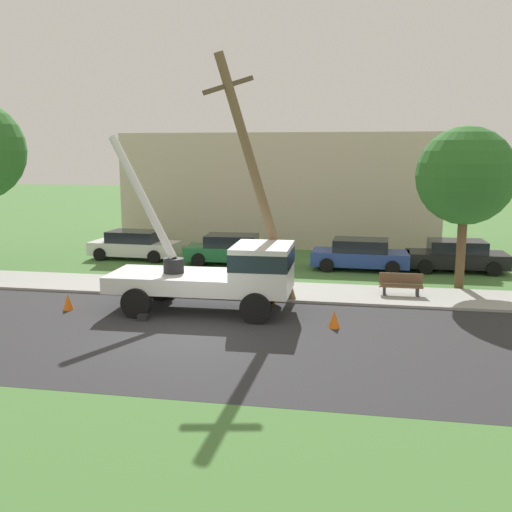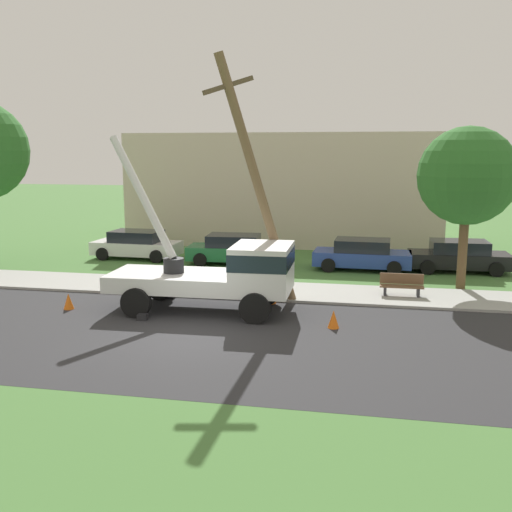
{
  "view_description": "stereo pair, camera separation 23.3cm",
  "coord_description": "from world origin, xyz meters",
  "px_view_note": "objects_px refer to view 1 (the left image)",
  "views": [
    {
      "loc": [
        4.97,
        -16.18,
        5.44
      ],
      "look_at": [
        1.31,
        3.68,
        1.82
      ],
      "focal_mm": 41.46,
      "sensor_mm": 36.0,
      "label": 1
    },
    {
      "loc": [
        5.2,
        -16.13,
        5.44
      ],
      "look_at": [
        1.31,
        3.68,
        1.82
      ],
      "focal_mm": 41.46,
      "sensor_mm": 36.0,
      "label": 2
    }
  ],
  "objects_px": {
    "traffic_cone_curbside": "(271,296)",
    "roadside_tree_far": "(466,176)",
    "leaning_utility_pole": "(256,180)",
    "parked_sedan_blue": "(360,254)",
    "utility_truck": "(225,271)",
    "parked_sedan_green": "(232,249)",
    "parked_sedan_black": "(456,256)",
    "park_bench": "(401,285)",
    "traffic_cone_behind": "(68,302)",
    "parked_sedan_white": "(134,245)",
    "traffic_cone_ahead": "(334,319)"
  },
  "relations": [
    {
      "from": "traffic_cone_behind",
      "to": "roadside_tree_far",
      "type": "height_order",
      "value": "roadside_tree_far"
    },
    {
      "from": "traffic_cone_behind",
      "to": "parked_sedan_blue",
      "type": "relative_size",
      "value": 0.13
    },
    {
      "from": "parked_sedan_black",
      "to": "park_bench",
      "type": "bearing_deg",
      "value": -116.7
    },
    {
      "from": "traffic_cone_curbside",
      "to": "roadside_tree_far",
      "type": "relative_size",
      "value": 0.09
    },
    {
      "from": "parked_sedan_white",
      "to": "parked_sedan_blue",
      "type": "bearing_deg",
      "value": -3.84
    },
    {
      "from": "traffic_cone_ahead",
      "to": "parked_sedan_white",
      "type": "relative_size",
      "value": 0.12
    },
    {
      "from": "traffic_cone_ahead",
      "to": "parked_sedan_blue",
      "type": "relative_size",
      "value": 0.13
    },
    {
      "from": "traffic_cone_curbside",
      "to": "parked_sedan_blue",
      "type": "bearing_deg",
      "value": 65.49
    },
    {
      "from": "parked_sedan_green",
      "to": "parked_sedan_blue",
      "type": "relative_size",
      "value": 1.0
    },
    {
      "from": "utility_truck",
      "to": "traffic_cone_ahead",
      "type": "bearing_deg",
      "value": -17.76
    },
    {
      "from": "traffic_cone_behind",
      "to": "parked_sedan_white",
      "type": "height_order",
      "value": "parked_sedan_white"
    },
    {
      "from": "parked_sedan_black",
      "to": "traffic_cone_curbside",
      "type": "bearing_deg",
      "value": -135.64
    },
    {
      "from": "traffic_cone_ahead",
      "to": "parked_sedan_black",
      "type": "height_order",
      "value": "parked_sedan_black"
    },
    {
      "from": "parked_sedan_green",
      "to": "parked_sedan_blue",
      "type": "distance_m",
      "value": 6.16
    },
    {
      "from": "parked_sedan_black",
      "to": "park_bench",
      "type": "distance_m",
      "value": 6.15
    },
    {
      "from": "utility_truck",
      "to": "traffic_cone_curbside",
      "type": "relative_size",
      "value": 12.16
    },
    {
      "from": "parked_sedan_green",
      "to": "traffic_cone_ahead",
      "type": "bearing_deg",
      "value": -60.62
    },
    {
      "from": "leaning_utility_pole",
      "to": "traffic_cone_behind",
      "type": "xyz_separation_m",
      "value": [
        -6.3,
        -1.77,
        -4.16
      ]
    },
    {
      "from": "leaning_utility_pole",
      "to": "traffic_cone_curbside",
      "type": "relative_size",
      "value": 15.47
    },
    {
      "from": "traffic_cone_behind",
      "to": "parked_sedan_black",
      "type": "bearing_deg",
      "value": 33.44
    },
    {
      "from": "utility_truck",
      "to": "leaning_utility_pole",
      "type": "relative_size",
      "value": 0.79
    },
    {
      "from": "traffic_cone_curbside",
      "to": "parked_sedan_black",
      "type": "distance_m",
      "value": 10.36
    },
    {
      "from": "traffic_cone_behind",
      "to": "parked_sedan_blue",
      "type": "xyz_separation_m",
      "value": [
        9.87,
        8.91,
        0.43
      ]
    },
    {
      "from": "parked_sedan_black",
      "to": "park_bench",
      "type": "height_order",
      "value": "parked_sedan_black"
    },
    {
      "from": "parked_sedan_black",
      "to": "roadside_tree_far",
      "type": "height_order",
      "value": "roadside_tree_far"
    },
    {
      "from": "traffic_cone_curbside",
      "to": "park_bench",
      "type": "distance_m",
      "value": 4.96
    },
    {
      "from": "parked_sedan_blue",
      "to": "roadside_tree_far",
      "type": "relative_size",
      "value": 0.7
    },
    {
      "from": "traffic_cone_behind",
      "to": "traffic_cone_ahead",
      "type": "bearing_deg",
      "value": -2.89
    },
    {
      "from": "utility_truck",
      "to": "parked_sedan_green",
      "type": "bearing_deg",
      "value": 101.23
    },
    {
      "from": "traffic_cone_behind",
      "to": "parked_sedan_blue",
      "type": "height_order",
      "value": "parked_sedan_blue"
    },
    {
      "from": "utility_truck",
      "to": "roadside_tree_far",
      "type": "bearing_deg",
      "value": 31.51
    },
    {
      "from": "utility_truck",
      "to": "parked_sedan_blue",
      "type": "relative_size",
      "value": 1.52
    },
    {
      "from": "traffic_cone_behind",
      "to": "roadside_tree_far",
      "type": "xyz_separation_m",
      "value": [
        13.81,
        5.9,
        4.17
      ]
    },
    {
      "from": "parked_sedan_white",
      "to": "parked_sedan_green",
      "type": "distance_m",
      "value": 5.19
    },
    {
      "from": "parked_sedan_black",
      "to": "park_bench",
      "type": "xyz_separation_m",
      "value": [
        -2.76,
        -5.49,
        -0.25
      ]
    },
    {
      "from": "traffic_cone_ahead",
      "to": "park_bench",
      "type": "distance_m",
      "value": 4.88
    },
    {
      "from": "parked_sedan_white",
      "to": "roadside_tree_far",
      "type": "xyz_separation_m",
      "value": [
        15.26,
        -3.77,
        3.73
      ]
    },
    {
      "from": "traffic_cone_curbside",
      "to": "park_bench",
      "type": "xyz_separation_m",
      "value": [
        4.64,
        1.75,
        0.18
      ]
    },
    {
      "from": "leaning_utility_pole",
      "to": "traffic_cone_curbside",
      "type": "bearing_deg",
      "value": 36.81
    },
    {
      "from": "leaning_utility_pole",
      "to": "parked_sedan_blue",
      "type": "relative_size",
      "value": 1.94
    },
    {
      "from": "roadside_tree_far",
      "to": "utility_truck",
      "type": "bearing_deg",
      "value": -148.49
    },
    {
      "from": "parked_sedan_white",
      "to": "parked_sedan_green",
      "type": "height_order",
      "value": "same"
    },
    {
      "from": "traffic_cone_curbside",
      "to": "traffic_cone_ahead",
      "type": "bearing_deg",
      "value": -47.11
    },
    {
      "from": "parked_sedan_green",
      "to": "roadside_tree_far",
      "type": "relative_size",
      "value": 0.7
    },
    {
      "from": "parked_sedan_black",
      "to": "roadside_tree_far",
      "type": "xyz_separation_m",
      "value": [
        -0.37,
        -3.46,
        3.73
      ]
    },
    {
      "from": "utility_truck",
      "to": "parked_sedan_black",
      "type": "relative_size",
      "value": 1.53
    },
    {
      "from": "leaning_utility_pole",
      "to": "parked_sedan_blue",
      "type": "height_order",
      "value": "leaning_utility_pole"
    },
    {
      "from": "parked_sedan_blue",
      "to": "parked_sedan_green",
      "type": "bearing_deg",
      "value": 177.08
    },
    {
      "from": "parked_sedan_blue",
      "to": "traffic_cone_curbside",
      "type": "bearing_deg",
      "value": -114.51
    },
    {
      "from": "traffic_cone_curbside",
      "to": "roadside_tree_far",
      "type": "xyz_separation_m",
      "value": [
        7.04,
        3.78,
        4.17
      ]
    }
  ]
}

